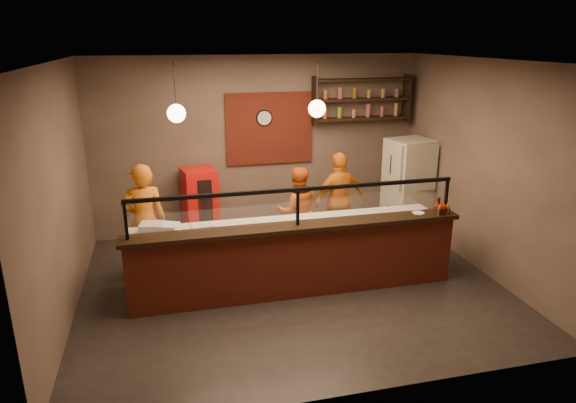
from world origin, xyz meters
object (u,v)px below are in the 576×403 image
object	(u,v)px
cook_left	(145,221)
pizza_dough	(310,223)
cook_right	(339,200)
pepper_mill	(438,205)
fridge	(408,187)
red_cooler	(200,204)
cook_mid	(297,211)
condiment_caddy	(442,211)
wall_clock	(264,118)

from	to	relation	value
cook_left	pizza_dough	distance (m)	2.46
cook_right	pepper_mill	bearing A→B (deg)	106.58
fridge	red_cooler	distance (m)	3.79
cook_mid	cook_left	bearing A→B (deg)	8.71
cook_left	condiment_caddy	bearing A→B (deg)	159.84
red_cooler	cook_right	bearing A→B (deg)	-31.70
red_cooler	pizza_dough	xyz separation A→B (m)	(1.45, -2.01, 0.25)
pepper_mill	cook_mid	bearing A→B (deg)	140.70
wall_clock	red_cooler	size ratio (longest dim) A/B	0.23
pizza_dough	condiment_caddy	world-z (taller)	condiment_caddy
cook_left	pizza_dough	world-z (taller)	cook_left
red_cooler	pizza_dough	bearing A→B (deg)	-65.50
fridge	pizza_dough	world-z (taller)	fridge
pepper_mill	pizza_dough	bearing A→B (deg)	166.01
cook_left	pepper_mill	bearing A→B (deg)	160.40
pizza_dough	pepper_mill	size ratio (longest dim) A/B	2.33
cook_left	pizza_dough	size ratio (longest dim) A/B	3.32
wall_clock	cook_left	xyz separation A→B (m)	(-2.15, -1.61, -1.22)
wall_clock	condiment_caddy	distance (m)	3.62
cook_mid	condiment_caddy	size ratio (longest dim) A/B	8.50
pizza_dough	condiment_caddy	distance (m)	1.91
fridge	red_cooler	bearing A→B (deg)	160.21
pepper_mill	wall_clock	bearing A→B (deg)	125.89
wall_clock	condiment_caddy	world-z (taller)	wall_clock
pizza_dough	pepper_mill	world-z (taller)	pepper_mill
cook_left	pepper_mill	world-z (taller)	cook_left
wall_clock	cook_left	size ratio (longest dim) A/B	0.17
wall_clock	cook_right	xyz separation A→B (m)	(1.06, -1.17, -1.27)
cook_mid	fridge	size ratio (longest dim) A/B	0.86
condiment_caddy	red_cooler	bearing A→B (deg)	142.57
cook_left	cook_right	bearing A→B (deg)	-176.25
fridge	pizza_dough	distance (m)	2.72
cook_right	pepper_mill	world-z (taller)	cook_right
cook_mid	cook_right	world-z (taller)	cook_right
cook_right	red_cooler	size ratio (longest dim) A/B	1.26
condiment_caddy	pizza_dough	bearing A→B (deg)	164.69
cook_mid	pizza_dough	bearing A→B (deg)	88.70
wall_clock	pizza_dough	xyz separation A→B (m)	(0.20, -2.32, -1.19)
wall_clock	condiment_caddy	bearing A→B (deg)	-54.15
cook_mid	cook_right	bearing A→B (deg)	-164.47
fridge	condiment_caddy	distance (m)	2.04
condiment_caddy	cook_mid	bearing A→B (deg)	140.22
cook_right	red_cooler	world-z (taller)	cook_right
cook_left	fridge	distance (m)	4.71
red_cooler	pizza_dough	size ratio (longest dim) A/B	2.48
cook_left	red_cooler	size ratio (longest dim) A/B	1.34
fridge	condiment_caddy	bearing A→B (deg)	-114.80
fridge	red_cooler	world-z (taller)	fridge
red_cooler	condiment_caddy	xyz separation A→B (m)	(3.28, -2.51, 0.45)
red_cooler	pepper_mill	size ratio (longest dim) A/B	5.80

